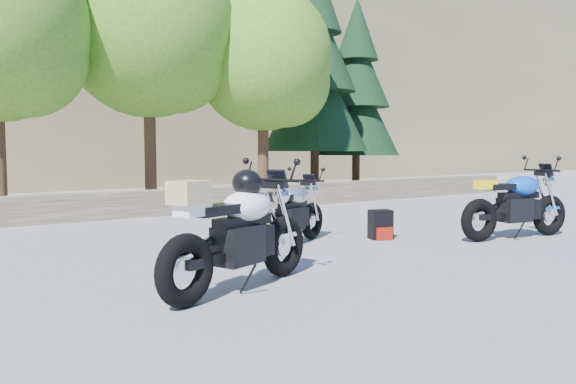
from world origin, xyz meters
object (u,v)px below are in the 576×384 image
object	(u,v)px
silver_bike	(292,214)
blue_bike	(516,205)
white_bike	(239,232)
backpack	(381,225)

from	to	relation	value
silver_bike	blue_bike	distance (m)	3.41
silver_bike	white_bike	size ratio (longest dim) A/B	0.84
white_bike	blue_bike	xyz separation A→B (m)	(4.93, 0.30, -0.06)
backpack	blue_bike	bearing A→B (deg)	-15.07
white_bike	blue_bike	size ratio (longest dim) A/B	0.98
blue_bike	backpack	distance (m)	2.05
blue_bike	backpack	size ratio (longest dim) A/B	4.70
white_bike	blue_bike	world-z (taller)	white_bike
white_bike	backpack	size ratio (longest dim) A/B	4.60
silver_bike	blue_bike	xyz separation A→B (m)	(3.10, -1.43, 0.06)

